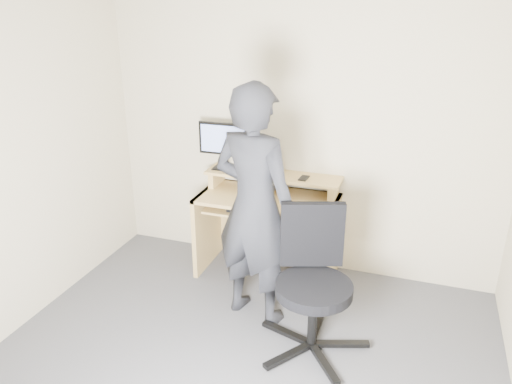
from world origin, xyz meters
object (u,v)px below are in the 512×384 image
Objects in this scene: monitor at (223,142)px; person at (254,207)px; desk at (270,215)px; office_chair at (313,276)px.

person reaches higher than monitor.
desk is 0.77m from monitor.
desk is at bearing 104.66° from office_chair.
office_chair is at bearing -56.62° from desk.
desk is at bearing -67.53° from person.
desk is 1.18× the size of office_chair.
office_chair is 0.66m from person.
monitor is (-0.46, 0.05, 0.62)m from desk.
monitor is at bearing -39.06° from person.
monitor reaches higher than desk.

